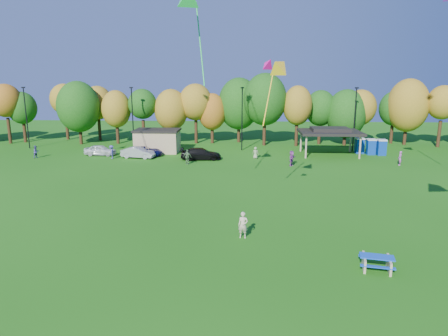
# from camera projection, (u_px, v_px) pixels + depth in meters

# --- Properties ---
(ground) EXTENTS (160.00, 160.00, 0.00)m
(ground) POSITION_uv_depth(u_px,v_px,m) (194.00, 293.00, 19.68)
(ground) COLOR #19600F
(ground) RESTS_ON ground
(tree_line) EXTENTS (93.57, 10.55, 11.15)m
(tree_line) POSITION_uv_depth(u_px,v_px,m) (223.00, 107.00, 62.75)
(tree_line) COLOR black
(tree_line) RESTS_ON ground
(lamp_posts) EXTENTS (64.50, 0.25, 9.09)m
(lamp_posts) POSITION_uv_depth(u_px,v_px,m) (242.00, 117.00, 57.45)
(lamp_posts) COLOR black
(lamp_posts) RESTS_ON ground
(utility_building) EXTENTS (6.30, 4.30, 3.25)m
(utility_building) POSITION_uv_depth(u_px,v_px,m) (158.00, 141.00, 56.84)
(utility_building) COLOR tan
(utility_building) RESTS_ON ground
(pavilion) EXTENTS (8.20, 6.20, 3.77)m
(pavilion) POSITION_uv_depth(u_px,v_px,m) (330.00, 132.00, 54.28)
(pavilion) COLOR tan
(pavilion) RESTS_ON ground
(porta_potties) EXTENTS (3.75, 2.37, 2.18)m
(porta_potties) POSITION_uv_depth(u_px,v_px,m) (371.00, 146.00, 55.17)
(porta_potties) COLOR #0C389D
(porta_potties) RESTS_ON ground
(picnic_table) EXTENTS (2.08, 1.83, 0.79)m
(picnic_table) POSITION_uv_depth(u_px,v_px,m) (377.00, 262.00, 22.06)
(picnic_table) COLOR tan
(picnic_table) RESTS_ON ground
(kite_flyer) EXTENTS (0.69, 0.48, 1.78)m
(kite_flyer) POSITION_uv_depth(u_px,v_px,m) (243.00, 225.00, 26.35)
(kite_flyer) COLOR beige
(kite_flyer) RESTS_ON ground
(car_a) EXTENTS (4.35, 1.96, 1.45)m
(car_a) POSITION_uv_depth(u_px,v_px,m) (100.00, 150.00, 54.48)
(car_a) COLOR white
(car_a) RESTS_ON ground
(car_b) EXTENTS (4.65, 2.31, 1.47)m
(car_b) POSITION_uv_depth(u_px,v_px,m) (138.00, 153.00, 52.70)
(car_b) COLOR #A3A3A8
(car_b) RESTS_ON ground
(car_c) EXTENTS (5.03, 2.75, 1.34)m
(car_c) POSITION_uv_depth(u_px,v_px,m) (145.00, 151.00, 53.84)
(car_c) COLOR #0D104E
(car_c) RESTS_ON ground
(car_d) EXTENTS (5.40, 2.60, 1.52)m
(car_d) POSITION_uv_depth(u_px,v_px,m) (201.00, 154.00, 51.69)
(car_d) COLOR black
(car_d) RESTS_ON ground
(far_person_0) EXTENTS (0.76, 1.21, 1.78)m
(far_person_0) POSITION_uv_depth(u_px,v_px,m) (112.00, 152.00, 52.21)
(far_person_0) COLOR #484395
(far_person_0) RESTS_ON ground
(far_person_1) EXTENTS (1.17, 0.81, 1.85)m
(far_person_1) POSITION_uv_depth(u_px,v_px,m) (187.00, 157.00, 48.82)
(far_person_1) COLOR #557E4D
(far_person_1) RESTS_ON ground
(far_person_2) EXTENTS (1.17, 1.79, 1.85)m
(far_person_2) POSITION_uv_depth(u_px,v_px,m) (292.00, 158.00, 47.95)
(far_person_2) COLOR #A445A6
(far_person_2) RESTS_ON ground
(far_person_3) EXTENTS (0.42, 0.64, 1.74)m
(far_person_3) POSITION_uv_depth(u_px,v_px,m) (400.00, 158.00, 48.26)
(far_person_3) COLOR #C05AB5
(far_person_3) RESTS_ON ground
(far_person_4) EXTENTS (0.91, 1.00, 1.66)m
(far_person_4) POSITION_uv_depth(u_px,v_px,m) (36.00, 152.00, 52.64)
(far_person_4) COLOR #4A418F
(far_person_4) RESTS_ON ground
(far_person_5) EXTENTS (0.84, 0.62, 1.56)m
(far_person_5) POSITION_uv_depth(u_px,v_px,m) (255.00, 153.00, 52.29)
(far_person_5) COLOR #94A672
(far_person_5) RESTS_ON ground
(kite_9) EXTENTS (1.18, 1.30, 1.07)m
(kite_9) POSITION_uv_depth(u_px,v_px,m) (269.00, 63.00, 25.37)
(kite_9) COLOR #FB0D91
(kite_10) EXTENTS (2.45, 3.34, 5.64)m
(kite_10) POSITION_uv_depth(u_px,v_px,m) (281.00, 67.00, 30.03)
(kite_10) COLOR yellow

